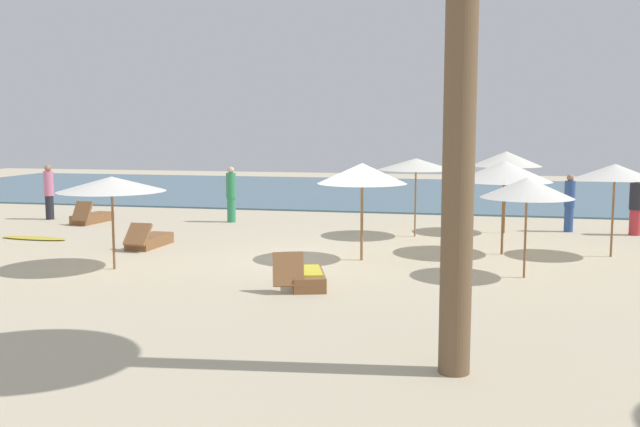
# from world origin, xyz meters

# --- Properties ---
(ground_plane) EXTENTS (60.00, 60.00, 0.00)m
(ground_plane) POSITION_xyz_m (0.00, 0.00, 0.00)
(ground_plane) COLOR beige
(ocean_water) EXTENTS (48.00, 16.00, 0.06)m
(ocean_water) POSITION_xyz_m (0.00, 17.00, 0.03)
(ocean_water) COLOR #476B7F
(ocean_water) RESTS_ON ground_plane
(umbrella_0) EXTENTS (2.04, 2.04, 2.22)m
(umbrella_0) POSITION_xyz_m (0.79, 0.17, 1.99)
(umbrella_0) COLOR olive
(umbrella_0) RESTS_ON ground_plane
(umbrella_1) EXTENTS (2.10, 2.10, 2.17)m
(umbrella_1) POSITION_xyz_m (1.67, 3.97, 2.01)
(umbrella_1) COLOR olive
(umbrella_1) RESTS_ON ground_plane
(umbrella_2) EXTENTS (1.81, 1.81, 2.19)m
(umbrella_2) POSITION_xyz_m (6.45, 1.86, 2.00)
(umbrella_2) COLOR brown
(umbrella_2) RESTS_ON ground_plane
(umbrella_3) EXTENTS (2.24, 2.24, 2.24)m
(umbrella_3) POSITION_xyz_m (3.95, 1.64, 1.99)
(umbrella_3) COLOR brown
(umbrella_3) RESTS_ON ground_plane
(umbrella_4) EXTENTS (2.29, 2.29, 1.99)m
(umbrella_4) POSITION_xyz_m (-4.23, -2.00, 1.83)
(umbrella_4) COLOR brown
(umbrella_4) RESTS_ON ground_plane
(umbrella_6) EXTENTS (2.00, 2.00, 2.34)m
(umbrella_6) POSITION_xyz_m (4.11, 5.21, 2.13)
(umbrella_6) COLOR brown
(umbrella_6) RESTS_ON ground_plane
(umbrella_7) EXTENTS (1.85, 1.85, 2.04)m
(umbrella_7) POSITION_xyz_m (4.31, -1.01, 1.83)
(umbrella_7) COLOR brown
(umbrella_7) RESTS_ON ground_plane
(lounger_0) EXTENTS (0.66, 1.72, 0.68)m
(lounger_0) POSITION_xyz_m (-4.78, 0.78, 0.17)
(lounger_0) COLOR brown
(lounger_0) RESTS_ON ground_plane
(lounger_2) EXTENTS (0.76, 1.69, 0.74)m
(lounger_2) POSITION_xyz_m (-8.60, 4.59, 0.17)
(lounger_2) COLOR brown
(lounger_2) RESTS_ON ground_plane
(lounger_3) EXTENTS (1.04, 1.73, 0.75)m
(lounger_3) POSITION_xyz_m (0.18, -2.72, 0.18)
(lounger_3) COLOR brown
(lounger_3) RESTS_ON ground_plane
(person_0) EXTENTS (0.44, 0.44, 1.79)m
(person_0) POSITION_xyz_m (-10.38, 5.08, 0.92)
(person_0) COLOR #26262D
(person_0) RESTS_ON ground_plane
(person_1) EXTENTS (0.33, 0.33, 1.78)m
(person_1) POSITION_xyz_m (-4.32, 5.73, 0.91)
(person_1) COLOR #338C59
(person_1) RESTS_ON ground_plane
(person_2) EXTENTS (0.30, 0.30, 1.67)m
(person_2) POSITION_xyz_m (5.95, 5.86, 0.85)
(person_2) COLOR #2D4C8C
(person_2) RESTS_ON ground_plane
(person_3) EXTENTS (0.47, 0.47, 1.67)m
(person_3) POSITION_xyz_m (7.69, 5.57, 0.83)
(person_3) COLOR #BF3338
(person_3) RESTS_ON ground_plane
(surfboard) EXTENTS (2.02, 0.57, 0.07)m
(surfboard) POSITION_xyz_m (-8.38, 1.24, 0.04)
(surfboard) COLOR gold
(surfboard) RESTS_ON ground_plane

